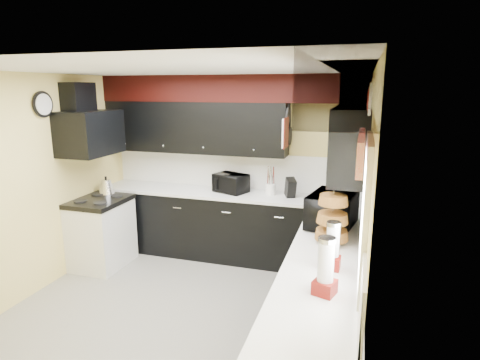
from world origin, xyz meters
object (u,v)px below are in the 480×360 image
Objects in this scene: microwave at (332,210)px; knife_block at (290,188)px; kettle at (106,186)px; toaster_oven at (231,183)px; utensil_crock at (271,189)px.

knife_block is at bearing 42.69° from microwave.
kettle is at bearing 166.04° from knife_block.
utensil_crock is at bearing 23.50° from toaster_oven.
toaster_oven is at bearing 153.05° from knife_block.
kettle reaches higher than utensil_crock.
kettle is (-2.46, -0.46, -0.05)m from knife_block.
kettle is (-3.06, 0.51, -0.09)m from microwave.
toaster_oven is at bearing 65.79° from microwave.
microwave is at bearing -49.53° from utensil_crock.
utensil_crock is at bearing 51.28° from microwave.
kettle is (-2.18, -0.52, 0.00)m from utensil_crock.
toaster_oven is 2.03× the size of kettle.
microwave is 4.08× the size of utensil_crock.
knife_block is at bearing -12.60° from utensil_crock.
microwave reaches higher than knife_block.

